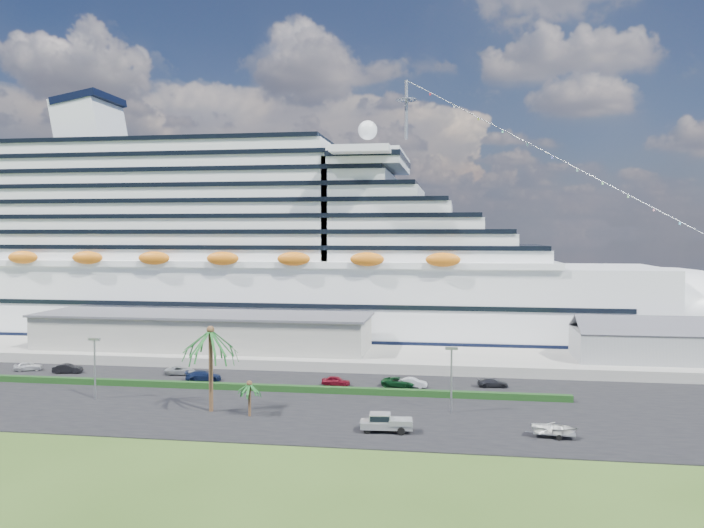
% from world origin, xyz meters
% --- Properties ---
extents(ground, '(420.00, 420.00, 0.00)m').
position_xyz_m(ground, '(0.00, 0.00, 0.00)').
color(ground, '#2F4918').
rests_on(ground, ground).
extents(asphalt_lot, '(140.00, 38.00, 0.12)m').
position_xyz_m(asphalt_lot, '(0.00, 11.00, 0.06)').
color(asphalt_lot, black).
rests_on(asphalt_lot, ground).
extents(wharf, '(240.00, 20.00, 1.80)m').
position_xyz_m(wharf, '(0.00, 40.00, 0.90)').
color(wharf, gray).
rests_on(wharf, ground).
extents(water, '(420.00, 160.00, 0.02)m').
position_xyz_m(water, '(0.00, 130.00, 0.01)').
color(water, '#0B1833').
rests_on(water, ground).
extents(cruise_ship, '(191.00, 38.00, 54.00)m').
position_xyz_m(cruise_ship, '(-21.53, 64.00, 16.69)').
color(cruise_ship, silver).
rests_on(cruise_ship, ground).
extents(terminal_building, '(61.00, 15.00, 6.30)m').
position_xyz_m(terminal_building, '(-25.00, 40.00, 5.01)').
color(terminal_building, gray).
rests_on(terminal_building, wharf).
extents(port_shed, '(24.00, 12.31, 7.37)m').
position_xyz_m(port_shed, '(52.00, 40.00, 4.40)').
color(port_shed, gray).
rests_on(port_shed, wharf).
extents(hedge, '(88.00, 1.10, 0.90)m').
position_xyz_m(hedge, '(-8.00, 16.00, 0.57)').
color(hedge, black).
rests_on(hedge, asphalt_lot).
extents(lamp_post_left, '(1.60, 0.35, 8.27)m').
position_xyz_m(lamp_post_left, '(-28.00, 8.00, 5.34)').
color(lamp_post_left, gray).
rests_on(lamp_post_left, asphalt_lot).
extents(lamp_post_right, '(1.60, 0.35, 8.27)m').
position_xyz_m(lamp_post_right, '(20.00, 8.00, 5.34)').
color(lamp_post_right, gray).
rests_on(lamp_post_right, asphalt_lot).
extents(palm_tall, '(8.82, 8.82, 11.13)m').
position_xyz_m(palm_tall, '(-10.00, 4.00, 9.20)').
color(palm_tall, '#47301E').
rests_on(palm_tall, ground).
extents(palm_short, '(3.53, 3.53, 4.56)m').
position_xyz_m(palm_short, '(-4.50, 2.50, 3.67)').
color(palm_short, '#47301E').
rests_on(palm_short, ground).
extents(parked_car_0, '(4.68, 3.39, 1.48)m').
position_xyz_m(parked_car_0, '(-48.76, 23.97, 0.86)').
color(parked_car_0, '#BDBDC0').
rests_on(parked_car_0, asphalt_lot).
extents(parked_car_1, '(4.76, 2.38, 1.50)m').
position_xyz_m(parked_car_1, '(-41.25, 23.10, 0.87)').
color(parked_car_1, black).
rests_on(parked_car_1, asphalt_lot).
extents(parked_car_2, '(5.00, 2.79, 1.32)m').
position_xyz_m(parked_car_2, '(-22.87, 24.75, 0.78)').
color(parked_car_2, gray).
rests_on(parked_car_2, asphalt_lot).
extents(parked_car_3, '(5.76, 3.44, 1.56)m').
position_xyz_m(parked_car_3, '(-17.57, 21.01, 0.90)').
color(parked_car_3, '#121E40').
rests_on(parked_car_3, asphalt_lot).
extents(parked_car_4, '(4.36, 2.15, 1.43)m').
position_xyz_m(parked_car_4, '(3.05, 20.73, 0.84)').
color(parked_car_4, maroon).
rests_on(parked_car_4, asphalt_lot).
extents(parked_car_5, '(4.25, 1.76, 1.37)m').
position_xyz_m(parked_car_5, '(14.29, 21.40, 0.80)').
color(parked_car_5, silver).
rests_on(parked_car_5, asphalt_lot).
extents(parked_car_6, '(5.26, 2.82, 1.41)m').
position_xyz_m(parked_car_6, '(12.23, 21.48, 0.82)').
color(parked_car_6, '#0D3517').
rests_on(parked_car_6, asphalt_lot).
extents(parked_car_7, '(4.58, 2.21, 1.28)m').
position_xyz_m(parked_car_7, '(25.84, 23.35, 0.76)').
color(parked_car_7, black).
rests_on(parked_car_7, asphalt_lot).
extents(pickup_truck, '(6.06, 2.62, 2.09)m').
position_xyz_m(pickup_truck, '(12.73, -1.60, 1.27)').
color(pickup_truck, black).
rests_on(pickup_truck, asphalt_lot).
extents(boat_trailer, '(5.72, 4.02, 1.61)m').
position_xyz_m(boat_trailer, '(31.32, -1.03, 1.18)').
color(boat_trailer, gray).
rests_on(boat_trailer, asphalt_lot).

